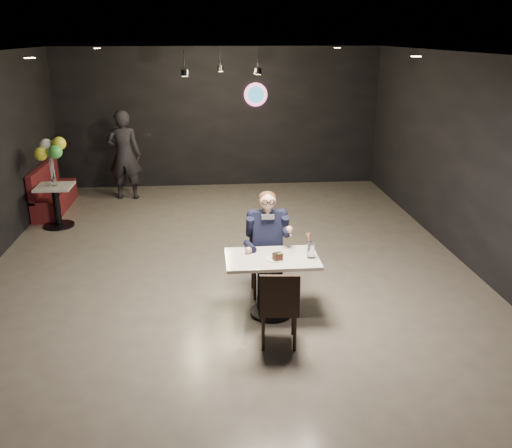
{
  "coord_description": "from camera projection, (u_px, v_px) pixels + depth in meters",
  "views": [
    {
      "loc": [
        -0.27,
        -7.45,
        3.25
      ],
      "look_at": [
        0.31,
        -0.98,
        0.96
      ],
      "focal_mm": 38.0,
      "sensor_mm": 36.0,
      "label": 1
    }
  ],
  "objects": [
    {
      "name": "cake_slice",
      "position": [
        278.0,
        257.0,
        6.3
      ],
      "size": [
        0.12,
        0.11,
        0.07
      ],
      "primitive_type": "cube",
      "rotation": [
        0.0,
        0.0,
        0.35
      ],
      "color": "black",
      "rests_on": "dessert_plate"
    },
    {
      "name": "chair_near",
      "position": [
        279.0,
        305.0,
        5.88
      ],
      "size": [
        0.46,
        0.5,
        0.92
      ],
      "primitive_type": "cube",
      "rotation": [
        0.0,
        0.0,
        -0.1
      ],
      "color": "black",
      "rests_on": "floor"
    },
    {
      "name": "main_table",
      "position": [
        272.0,
        286.0,
        6.53
      ],
      "size": [
        1.1,
        0.7,
        0.75
      ],
      "primitive_type": "cube",
      "color": "silver",
      "rests_on": "floor"
    },
    {
      "name": "balloon_bunch",
      "position": [
        51.0,
        157.0,
        9.24
      ],
      "size": [
        0.42,
        0.42,
        0.7
      ],
      "primitive_type": "cube",
      "color": "yellow",
      "rests_on": "balloon_vase"
    },
    {
      "name": "balloon_vase",
      "position": [
        54.0,
        182.0,
        9.38
      ],
      "size": [
        0.1,
        0.1,
        0.15
      ],
      "primitive_type": "cylinder",
      "color": "silver",
      "rests_on": "side_table"
    },
    {
      "name": "wafer_cone",
      "position": [
        309.0,
        238.0,
        6.33
      ],
      "size": [
        0.07,
        0.07,
        0.12
      ],
      "primitive_type": "cone",
      "rotation": [
        0.0,
        0.0,
        0.26
      ],
      "color": "tan",
      "rests_on": "sundae_glass"
    },
    {
      "name": "floor",
      "position": [
        229.0,
        263.0,
        8.1
      ],
      "size": [
        9.0,
        9.0,
        0.0
      ],
      "primitive_type": "plane",
      "color": "#6F685D",
      "rests_on": "ground"
    },
    {
      "name": "sundae_glass",
      "position": [
        311.0,
        250.0,
        6.36
      ],
      "size": [
        0.09,
        0.09,
        0.2
      ],
      "primitive_type": "cylinder",
      "color": "silver",
      "rests_on": "main_table"
    },
    {
      "name": "booth_bench",
      "position": [
        54.0,
        188.0,
        10.42
      ],
      "size": [
        0.44,
        1.77,
        0.88
      ],
      "primitive_type": "cube",
      "color": "#4E101A",
      "rests_on": "floor"
    },
    {
      "name": "seated_man",
      "position": [
        267.0,
        243.0,
        6.93
      ],
      "size": [
        0.6,
        0.8,
        1.44
      ],
      "primitive_type": "cube",
      "color": "black",
      "rests_on": "floor"
    },
    {
      "name": "pendant_lights",
      "position": [
        221.0,
        57.0,
        9.02
      ],
      "size": [
        1.4,
        1.2,
        0.36
      ],
      "primitive_type": "cube",
      "color": "black",
      "rests_on": "floor"
    },
    {
      "name": "passerby",
      "position": [
        124.0,
        155.0,
        11.01
      ],
      "size": [
        0.69,
        0.48,
        1.83
      ],
      "primitive_type": "imported",
      "rotation": [
        0.0,
        0.0,
        3.08
      ],
      "color": "black",
      "rests_on": "floor"
    },
    {
      "name": "chair_far",
      "position": [
        267.0,
        261.0,
        7.02
      ],
      "size": [
        0.42,
        0.46,
        0.92
      ],
      "primitive_type": "cube",
      "color": "black",
      "rests_on": "floor"
    },
    {
      "name": "wall_sign",
      "position": [
        256.0,
        95.0,
        11.7
      ],
      "size": [
        0.5,
        0.06,
        0.5
      ],
      "primitive_type": null,
      "color": "pink",
      "rests_on": "floor"
    },
    {
      "name": "dessert_plate",
      "position": [
        275.0,
        259.0,
        6.34
      ],
      "size": [
        0.22,
        0.22,
        0.01
      ],
      "primitive_type": "cylinder",
      "color": "white",
      "rests_on": "main_table"
    },
    {
      "name": "mint_leaf",
      "position": [
        280.0,
        254.0,
        6.27
      ],
      "size": [
        0.06,
        0.04,
        0.01
      ],
      "primitive_type": "ellipsoid",
      "color": "#2E8D3C",
      "rests_on": "cake_slice"
    },
    {
      "name": "side_table",
      "position": [
        57.0,
        206.0,
        9.53
      ],
      "size": [
        0.6,
        0.6,
        0.75
      ],
      "primitive_type": "cube",
      "color": "silver",
      "rests_on": "floor"
    }
  ]
}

